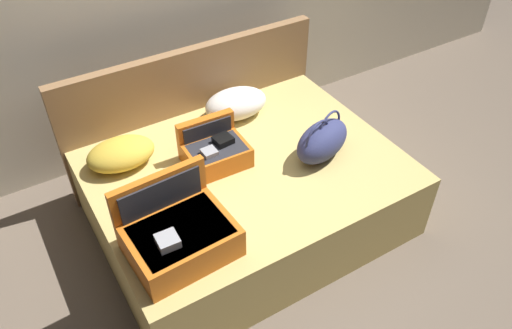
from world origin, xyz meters
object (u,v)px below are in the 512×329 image
Objects in this scene: hard_case_medium at (215,151)px; pillow_center_head at (236,104)px; duffel_bag at (322,140)px; pillow_near_headboard at (121,154)px; hard_case_large at (179,235)px; bed at (247,194)px.

hard_case_medium is 0.86× the size of pillow_center_head.
pillow_center_head is (0.39, 0.40, 0.01)m from hard_case_medium.
pillow_near_headboard is at bearing 152.74° from duffel_bag.
duffel_bag reaches higher than hard_case_medium.
hard_case_large reaches higher than pillow_near_headboard.
bed is at bearing -112.59° from pillow_center_head.
hard_case_medium is 0.56m from pillow_center_head.
pillow_near_headboard is 0.94× the size of pillow_center_head.
hard_case_large reaches higher than pillow_center_head.
pillow_near_headboard is (-1.20, 0.62, -0.04)m from duffel_bag.
bed is 0.42m from hard_case_medium.
bed is at bearing -32.79° from pillow_near_headboard.
duffel_bag is at bearing -69.82° from pillow_center_head.
hard_case_medium reaches higher than pillow_near_headboard.
pillow_center_head reaches higher than bed.
hard_case_medium is 0.92× the size of pillow_near_headboard.
pillow_near_headboard reaches higher than bed.
pillow_center_head is at bearing 47.83° from hard_case_medium.
hard_case_medium is at bearing 136.56° from bed.
duffel_bag is 1.09× the size of pillow_center_head.
pillow_center_head is (0.23, 0.56, 0.37)m from bed.
duffel_bag is (0.50, -0.16, 0.39)m from bed.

